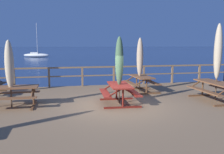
{
  "coord_description": "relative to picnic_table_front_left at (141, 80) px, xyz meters",
  "views": [
    {
      "loc": [
        -1.93,
        -8.74,
        2.93
      ],
      "look_at": [
        0.0,
        0.7,
        1.61
      ],
      "focal_mm": 38.59,
      "sensor_mm": 36.0,
      "label": 1
    }
  ],
  "objects": [
    {
      "name": "patio_umbrella_tall_back_right",
      "position": [
        -0.08,
        0.05,
        1.12
      ],
      "size": [
        0.32,
        0.32,
        2.64
      ],
      "color": "#4C3828",
      "rests_on": "wooden_deck"
    },
    {
      "name": "patio_umbrella_short_back",
      "position": [
        -1.64,
        -2.19,
        1.11
      ],
      "size": [
        0.32,
        0.32,
        2.62
      ],
      "color": "#4C3828",
      "rests_on": "wooden_deck"
    },
    {
      "name": "patio_umbrella_tall_mid_left",
      "position": [
        -5.67,
        -1.94,
        1.02
      ],
      "size": [
        0.32,
        0.32,
        2.48
      ],
      "color": "#4C3828",
      "rests_on": "wooden_deck"
    },
    {
      "name": "ground_plane",
      "position": [
        -1.83,
        -2.44,
        -1.17
      ],
      "size": [
        600.0,
        600.0,
        0.0
      ],
      "primitive_type": "plane",
      "color": "navy"
    },
    {
      "name": "railing_waterside_far",
      "position": [
        -1.83,
        2.11,
        0.2
      ],
      "size": [
        16.21,
        0.1,
        1.09
      ],
      "color": "brown",
      "rests_on": "wooden_deck"
    },
    {
      "name": "sailboat_distant",
      "position": [
        -9.68,
        46.18,
        -0.65
      ],
      "size": [
        6.23,
        3.44,
        7.72
      ],
      "color": "white",
      "rests_on": "ground"
    },
    {
      "name": "picnic_table_back_right",
      "position": [
        -1.63,
        -2.2,
        0.0
      ],
      "size": [
        1.49,
        1.82,
        0.78
      ],
      "color": "maroon",
      "rests_on": "wooden_deck"
    },
    {
      "name": "picnic_table_mid_centre",
      "position": [
        -5.64,
        -1.87,
        0.0
      ],
      "size": [
        1.87,
        1.4,
        0.78
      ],
      "color": "brown",
      "rests_on": "wooden_deck"
    },
    {
      "name": "wooden_deck",
      "position": [
        -1.83,
        -2.44,
        -0.86
      ],
      "size": [
        16.41,
        9.4,
        0.61
      ],
      "primitive_type": "cube",
      "color": "#846647",
      "rests_on": "ground"
    },
    {
      "name": "patio_umbrella_tall_front",
      "position": [
        2.44,
        -2.41,
        1.45
      ],
      "size": [
        0.32,
        0.32,
        3.16
      ],
      "color": "#4C3828",
      "rests_on": "wooden_deck"
    },
    {
      "name": "picnic_table_front_right",
      "position": [
        2.4,
        -2.45,
        0.01
      ],
      "size": [
        1.44,
        2.21,
        0.78
      ],
      "color": "brown",
      "rests_on": "wooden_deck"
    },
    {
      "name": "picnic_table_front_left",
      "position": [
        0.0,
        0.0,
        0.0
      ],
      "size": [
        1.45,
        1.79,
        0.78
      ],
      "color": "brown",
      "rests_on": "wooden_deck"
    }
  ]
}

